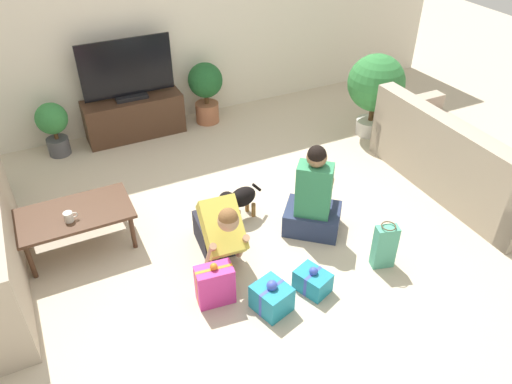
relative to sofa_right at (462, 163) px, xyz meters
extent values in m
plane|color=beige|center=(-2.39, 0.29, -0.30)|extent=(16.00, 16.00, 0.00)
cube|color=silver|center=(-2.39, 2.92, 1.00)|extent=(8.40, 0.06, 2.60)
cube|color=tan|center=(0.06, 0.00, -0.08)|extent=(0.91, 2.09, 0.43)
cube|color=tan|center=(-0.30, 0.00, 0.34)|extent=(0.20, 2.09, 0.42)
cube|color=tan|center=(0.06, 0.96, 0.01)|extent=(0.91, 0.16, 0.61)
cube|color=#9E4293|center=(-0.10, -0.36, 0.29)|extent=(0.18, 0.34, 0.32)
cube|color=#E5566B|center=(-0.10, 0.36, 0.29)|extent=(0.18, 0.34, 0.32)
cube|color=#472D1E|center=(-3.88, 0.79, 0.09)|extent=(1.01, 0.57, 0.03)
cylinder|color=#472D1E|center=(-4.32, 0.56, -0.11)|extent=(0.04, 0.04, 0.37)
cylinder|color=#472D1E|center=(-3.43, 0.56, -0.11)|extent=(0.04, 0.04, 0.37)
cylinder|color=#472D1E|center=(-4.32, 1.01, -0.11)|extent=(0.04, 0.04, 0.37)
cylinder|color=#472D1E|center=(-3.43, 1.01, -0.11)|extent=(0.04, 0.04, 0.37)
cube|color=#472D1E|center=(-2.86, 2.65, -0.04)|extent=(1.21, 0.40, 0.51)
cube|color=black|center=(-2.86, 2.65, 0.24)|extent=(0.39, 0.20, 0.05)
cube|color=black|center=(-2.86, 2.65, 0.60)|extent=(1.10, 0.03, 0.69)
cylinder|color=beige|center=(-0.14, 1.39, -0.21)|extent=(0.36, 0.36, 0.19)
cylinder|color=brown|center=(-0.14, 1.39, -0.01)|extent=(0.06, 0.06, 0.21)
sphere|color=#337F3D|center=(-0.14, 1.39, 0.39)|extent=(0.69, 0.69, 0.69)
cylinder|color=#A36042|center=(-1.90, 2.60, -0.17)|extent=(0.31, 0.31, 0.26)
cylinder|color=brown|center=(-1.90, 2.60, 0.03)|extent=(0.06, 0.06, 0.13)
sphere|color=#1E5628|center=(-1.90, 2.60, 0.29)|extent=(0.45, 0.45, 0.45)
cylinder|color=#4C4C51|center=(-3.81, 2.60, -0.19)|extent=(0.25, 0.25, 0.21)
cylinder|color=brown|center=(-3.81, 2.60, -0.04)|extent=(0.05, 0.05, 0.11)
sphere|color=#337F3D|center=(-3.81, 2.60, 0.17)|extent=(0.37, 0.37, 0.37)
cube|color=#23232D|center=(-2.75, 0.27, -0.16)|extent=(0.32, 0.46, 0.28)
cube|color=gold|center=(-2.77, -0.02, 0.14)|extent=(0.36, 0.53, 0.47)
sphere|color=tan|center=(-2.79, -0.20, 0.35)|extent=(0.18, 0.18, 0.18)
sphere|color=brown|center=(-2.79, -0.20, 0.38)|extent=(0.16, 0.16, 0.16)
cylinder|color=tan|center=(-2.93, -0.11, -0.05)|extent=(0.08, 0.27, 0.41)
cylinder|color=tan|center=(-2.64, -0.13, -0.05)|extent=(0.08, 0.27, 0.41)
cube|color=#283351|center=(-1.81, 0.07, -0.18)|extent=(0.66, 0.64, 0.24)
cube|color=#338456|center=(-1.85, 0.02, 0.21)|extent=(0.37, 0.36, 0.53)
sphere|color=#8E6647|center=(-1.84, 0.03, 0.55)|extent=(0.18, 0.18, 0.18)
sphere|color=black|center=(-1.85, 0.02, 0.58)|extent=(0.17, 0.17, 0.17)
cylinder|color=#8E6647|center=(-1.62, 0.10, 0.13)|extent=(0.21, 0.24, 0.06)
cylinder|color=#8E6647|center=(-1.81, 0.26, 0.13)|extent=(0.21, 0.24, 0.06)
ellipsoid|color=black|center=(-2.33, 0.53, -0.05)|extent=(0.32, 0.23, 0.19)
sphere|color=black|center=(-2.52, 0.49, 0.00)|extent=(0.17, 0.17, 0.17)
sphere|color=olive|center=(-2.58, 0.48, -0.02)|extent=(0.07, 0.07, 0.07)
cylinder|color=black|center=(-2.16, 0.56, -0.01)|extent=(0.11, 0.05, 0.12)
cylinder|color=olive|center=(-2.44, 0.56, -0.22)|extent=(0.04, 0.04, 0.15)
cylinder|color=olive|center=(-2.41, 0.46, -0.22)|extent=(0.04, 0.04, 0.15)
cylinder|color=olive|center=(-2.25, 0.60, -0.22)|extent=(0.04, 0.04, 0.15)
cylinder|color=olive|center=(-2.23, 0.49, -0.22)|extent=(0.04, 0.04, 0.15)
cube|color=#CC3389|center=(-3.00, -0.38, -0.12)|extent=(0.32, 0.21, 0.36)
cube|color=orange|center=(-3.00, -0.38, -0.12)|extent=(0.31, 0.06, 0.36)
sphere|color=orange|center=(-3.00, -0.38, 0.08)|extent=(0.06, 0.06, 0.06)
cube|color=teal|center=(-2.22, -0.63, -0.20)|extent=(0.30, 0.34, 0.19)
cube|color=#3D51BC|center=(-2.22, -0.63, -0.20)|extent=(0.21, 0.10, 0.19)
sphere|color=#3D51BC|center=(-2.22, -0.63, -0.08)|extent=(0.07, 0.07, 0.07)
cube|color=teal|center=(-2.62, -0.66, -0.18)|extent=(0.32, 0.34, 0.24)
cube|color=#3D51BC|center=(-2.62, -0.66, -0.18)|extent=(0.25, 0.10, 0.24)
sphere|color=#3D51BC|center=(-2.62, -0.66, -0.04)|extent=(0.09, 0.09, 0.09)
cube|color=#4CA384|center=(-1.50, -0.64, -0.08)|extent=(0.22, 0.16, 0.43)
torus|color=#4C3823|center=(-1.50, -0.64, 0.15)|extent=(0.16, 0.16, 0.01)
cylinder|color=silver|center=(-3.93, 0.68, 0.15)|extent=(0.08, 0.08, 0.09)
torus|color=silver|center=(-3.88, 0.68, 0.15)|extent=(0.06, 0.01, 0.06)
camera|label=1|loc=(-3.94, -3.07, 2.86)|focal=35.00mm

